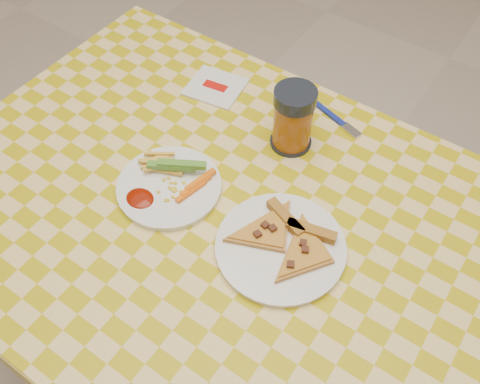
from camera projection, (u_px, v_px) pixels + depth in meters
The scene contains 9 objects.
ground at pixel (235, 359), 1.64m from camera, with size 8.00×8.00×0.00m, color beige.
table at pixel (232, 239), 1.10m from camera, with size 1.28×0.88×0.76m.
plate_left at pixel (169, 187), 1.09m from camera, with size 0.21×0.21×0.01m, color white.
plate_right at pixel (280, 248), 1.00m from camera, with size 0.24×0.24×0.01m, color white.
fries_veggies at pixel (170, 176), 1.08m from camera, with size 0.18×0.17×0.04m.
pizza_slices at pixel (286, 239), 0.99m from camera, with size 0.25×0.21×0.02m.
drink_glass at pixel (293, 119), 1.11m from camera, with size 0.09×0.09×0.15m.
napkin at pixel (215, 87), 1.28m from camera, with size 0.14×0.14×0.01m.
fork at pixel (335, 118), 1.21m from camera, with size 0.15×0.06×0.01m.
Camera 1 is at (0.36, -0.48, 1.61)m, focal length 40.00 mm.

